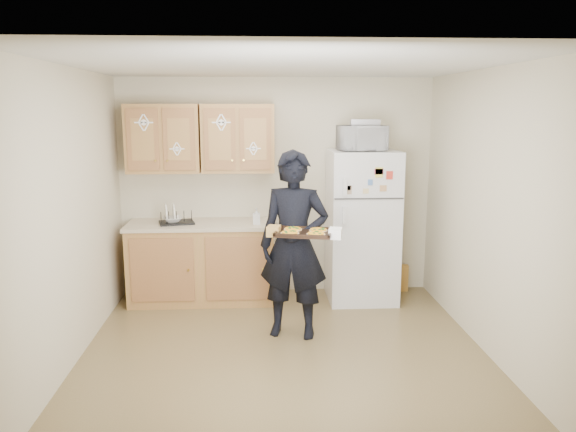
{
  "coord_description": "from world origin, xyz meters",
  "views": [
    {
      "loc": [
        -0.24,
        -4.68,
        2.15
      ],
      "look_at": [
        0.06,
        0.45,
        1.16
      ],
      "focal_mm": 35.0,
      "sensor_mm": 36.0,
      "label": 1
    }
  ],
  "objects": [
    {
      "name": "bowl",
      "position": [
        -1.16,
        1.46,
        0.95
      ],
      "size": [
        0.28,
        0.28,
        0.05
      ],
      "primitive_type": "imported",
      "rotation": [
        0.0,
        0.0,
        0.31
      ],
      "color": "white",
      "rests_on": "dish_rack"
    },
    {
      "name": "person",
      "position": [
        0.11,
        0.43,
        0.89
      ],
      "size": [
        0.73,
        0.57,
        1.78
      ],
      "primitive_type": "imported",
      "rotation": [
        0.0,
        0.0,
        -0.24
      ],
      "color": "black",
      "rests_on": "floor"
    },
    {
      "name": "baking_tray",
      "position": [
        0.18,
        0.14,
        1.07
      ],
      "size": [
        0.56,
        0.47,
        0.04
      ],
      "primitive_type": "cube",
      "rotation": [
        0.0,
        0.0,
        -0.24
      ],
      "color": "black",
      "rests_on": "person"
    },
    {
      "name": "wall_right",
      "position": [
        1.8,
        0.0,
        1.25
      ],
      "size": [
        0.04,
        3.6,
        2.5
      ],
      "primitive_type": "cube",
      "color": "beige",
      "rests_on": "floor"
    },
    {
      "name": "floor",
      "position": [
        0.0,
        0.0,
        0.0
      ],
      "size": [
        3.6,
        3.6,
        0.0
      ],
      "primitive_type": "plane",
      "color": "brown",
      "rests_on": "ground"
    },
    {
      "name": "foil_pan",
      "position": [
        0.95,
        1.41,
        2.01
      ],
      "size": [
        0.33,
        0.24,
        0.07
      ],
      "primitive_type": "cube",
      "rotation": [
        0.0,
        0.0,
        -0.08
      ],
      "color": "#AEAEB5",
      "rests_on": "microwave"
    },
    {
      "name": "base_cabinet",
      "position": [
        -0.85,
        1.48,
        0.43
      ],
      "size": [
        1.6,
        0.6,
        0.86
      ],
      "primitive_type": "cube",
      "color": "olive",
      "rests_on": "floor"
    },
    {
      "name": "wall_left",
      "position": [
        -1.8,
        0.0,
        1.25
      ],
      "size": [
        0.04,
        3.6,
        2.5
      ],
      "primitive_type": "cube",
      "color": "beige",
      "rests_on": "floor"
    },
    {
      "name": "pizza_back_right",
      "position": [
        0.31,
        0.19,
        1.09
      ],
      "size": [
        0.16,
        0.16,
        0.02
      ],
      "primitive_type": "cylinder",
      "color": "yellow",
      "rests_on": "baking_tray"
    },
    {
      "name": "cereal_box",
      "position": [
        1.47,
        1.67,
        0.16
      ],
      "size": [
        0.2,
        0.07,
        0.32
      ],
      "primitive_type": "cube",
      "color": "gold",
      "rests_on": "floor"
    },
    {
      "name": "pizza_front_right",
      "position": [
        0.28,
        0.03,
        1.09
      ],
      "size": [
        0.16,
        0.16,
        0.02
      ],
      "primitive_type": "cylinder",
      "color": "yellow",
      "rests_on": "baking_tray"
    },
    {
      "name": "upper_cab_right",
      "position": [
        -0.43,
        1.61,
        1.83
      ],
      "size": [
        0.8,
        0.33,
        0.75
      ],
      "primitive_type": "cube",
      "color": "olive",
      "rests_on": "wall_back"
    },
    {
      "name": "soap_bottle",
      "position": [
        -0.23,
        1.37,
        0.99
      ],
      "size": [
        0.08,
        0.08,
        0.18
      ],
      "primitive_type": "imported",
      "rotation": [
        0.0,
        0.0,
        -0.0
      ],
      "color": "silver",
      "rests_on": "countertop"
    },
    {
      "name": "refrigerator",
      "position": [
        0.95,
        1.43,
        0.85
      ],
      "size": [
        0.75,
        0.7,
        1.7
      ],
      "primitive_type": "cube",
      "color": "silver",
      "rests_on": "floor"
    },
    {
      "name": "wall_front",
      "position": [
        0.0,
        -1.8,
        1.25
      ],
      "size": [
        3.6,
        0.04,
        2.5
      ],
      "primitive_type": "cube",
      "color": "beige",
      "rests_on": "floor"
    },
    {
      "name": "pizza_front_left",
      "position": [
        0.05,
        0.09,
        1.09
      ],
      "size": [
        0.16,
        0.16,
        0.02
      ],
      "primitive_type": "cylinder",
      "color": "yellow",
      "rests_on": "baking_tray"
    },
    {
      "name": "pizza_back_left",
      "position": [
        0.09,
        0.24,
        1.09
      ],
      "size": [
        0.16,
        0.16,
        0.02
      ],
      "primitive_type": "cylinder",
      "color": "yellow",
      "rests_on": "baking_tray"
    },
    {
      "name": "countertop",
      "position": [
        -0.85,
        1.48,
        0.88
      ],
      "size": [
        1.64,
        0.64,
        0.04
      ],
      "primitive_type": "cube",
      "color": "beige",
      "rests_on": "base_cabinet"
    },
    {
      "name": "dish_rack",
      "position": [
        -1.12,
        1.46,
        0.97
      ],
      "size": [
        0.43,
        0.36,
        0.15
      ],
      "primitive_type": "cube",
      "rotation": [
        0.0,
        0.0,
        0.24
      ],
      "color": "black",
      "rests_on": "countertop"
    },
    {
      "name": "wall_back",
      "position": [
        0.0,
        1.8,
        1.25
      ],
      "size": [
        3.6,
        0.04,
        2.5
      ],
      "primitive_type": "cube",
      "color": "beige",
      "rests_on": "floor"
    },
    {
      "name": "upper_cab_left",
      "position": [
        -1.25,
        1.61,
        1.83
      ],
      "size": [
        0.8,
        0.33,
        0.75
      ],
      "primitive_type": "cube",
      "color": "olive",
      "rests_on": "wall_back"
    },
    {
      "name": "ceiling",
      "position": [
        0.0,
        0.0,
        2.5
      ],
      "size": [
        3.6,
        3.6,
        0.0
      ],
      "primitive_type": "plane",
      "color": "silver",
      "rests_on": "wall_back"
    },
    {
      "name": "microwave",
      "position": [
        0.91,
        1.38,
        1.84
      ],
      "size": [
        0.54,
        0.41,
        0.27
      ],
      "primitive_type": "imported",
      "rotation": [
        0.0,
        0.0,
        0.16
      ],
      "color": "silver",
      "rests_on": "refrigerator"
    }
  ]
}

